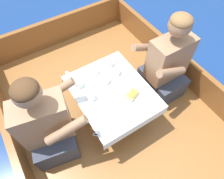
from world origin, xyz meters
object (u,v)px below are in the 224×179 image
person_starboard (166,66)px  coffee_cup_starboard (91,96)px  coffee_cup_center (116,71)px  tin_can (110,63)px  person_port (48,126)px  sandwich (132,94)px  coffee_cup_port (79,84)px

person_starboard → coffee_cup_starboard: 0.82m
coffee_cup_starboard → person_starboard: bearing=-3.9°
coffee_cup_center → tin_can: size_ratio=1.49×
coffee_cup_starboard → person_port: bearing=-175.5°
coffee_cup_starboard → tin_can: bearing=35.1°
sandwich → tin_can: 0.42m
coffee_cup_port → person_port: bearing=-151.8°
person_starboard → person_port: bearing=-0.9°
person_starboard → tin_can: 0.56m
coffee_cup_center → tin_can: (0.01, 0.12, -0.00)m
tin_can → person_starboard: bearing=-32.2°
person_port → coffee_cup_center: size_ratio=9.49×
coffee_cup_port → tin_can: (0.38, 0.06, -0.00)m
sandwich → coffee_cup_starboard: (-0.31, 0.18, 0.00)m
coffee_cup_port → tin_can: 0.38m
person_port → coffee_cup_port: bearing=39.5°
coffee_cup_starboard → sandwich: bearing=-29.3°
person_starboard → coffee_cup_port: size_ratio=9.33×
person_port → coffee_cup_port: person_port is taller
sandwich → tin_can: (0.03, 0.42, -0.00)m
person_starboard → coffee_cup_starboard: person_starboard is taller
tin_can → coffee_cup_starboard: bearing=-144.9°
sandwich → coffee_cup_center: coffee_cup_center is taller
person_port → tin_can: bearing=30.9°
person_port → coffee_cup_center: 0.79m
person_starboard → coffee_cup_port: person_starboard is taller
person_port → person_starboard: size_ratio=0.98×
coffee_cup_port → tin_can: coffee_cup_port is taller
person_starboard → coffee_cup_starboard: (-0.82, 0.06, 0.04)m
person_starboard → coffee_cup_port: 0.88m
person_starboard → sandwich: bearing=13.5°
person_port → person_starboard: bearing=10.2°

